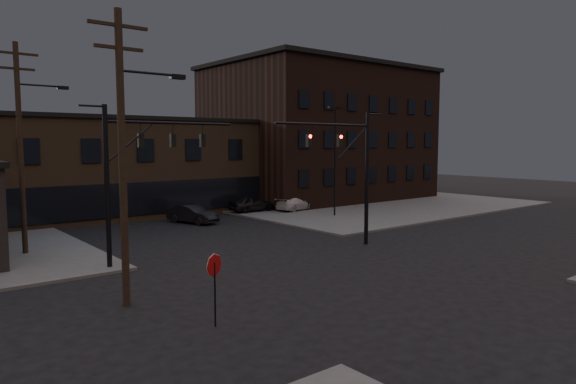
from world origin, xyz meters
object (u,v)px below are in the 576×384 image
object	(u,v)px
traffic_signal_far	(132,166)
car_crossing	(193,214)
traffic_signal_near	(354,164)
parked_car_lot_b	(295,203)
parked_car_lot_a	(252,204)
stop_sign	(214,273)

from	to	relation	value
traffic_signal_far	car_crossing	xyz separation A→B (m)	(8.91, 10.51, -4.31)
traffic_signal_near	parked_car_lot_b	bearing A→B (deg)	62.95
traffic_signal_far	parked_car_lot_a	bearing A→B (deg)	38.12
traffic_signal_near	parked_car_lot_a	bearing A→B (deg)	77.04
parked_car_lot_a	stop_sign	bearing A→B (deg)	143.19
traffic_signal_far	stop_sign	bearing A→B (deg)	-97.32
parked_car_lot_b	traffic_signal_near	bearing A→B (deg)	140.87
parked_car_lot_a	traffic_signal_far	bearing A→B (deg)	128.61
traffic_signal_far	parked_car_lot_b	size ratio (longest dim) A/B	1.92
stop_sign	car_crossing	xyz separation A→B (m)	(10.19, 20.50, -1.14)
traffic_signal_far	parked_car_lot_b	bearing A→B (deg)	28.78
stop_sign	car_crossing	bearing A→B (deg)	63.56
parked_car_lot_a	car_crossing	xyz separation A→B (m)	(-6.81, -1.82, -0.15)
traffic_signal_near	car_crossing	bearing A→B (deg)	102.73
traffic_signal_far	parked_car_lot_a	world-z (taller)	traffic_signal_far
parked_car_lot_a	parked_car_lot_b	xyz separation A→B (m)	(3.55, -1.76, -0.09)
traffic_signal_near	parked_car_lot_b	world-z (taller)	traffic_signal_near
traffic_signal_far	parked_car_lot_b	distance (m)	22.39
parked_car_lot_b	stop_sign	bearing A→B (deg)	122.95
traffic_signal_far	car_crossing	size ratio (longest dim) A/B	1.88
traffic_signal_near	car_crossing	size ratio (longest dim) A/B	1.88
traffic_signal_near	traffic_signal_far	bearing A→B (deg)	163.83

